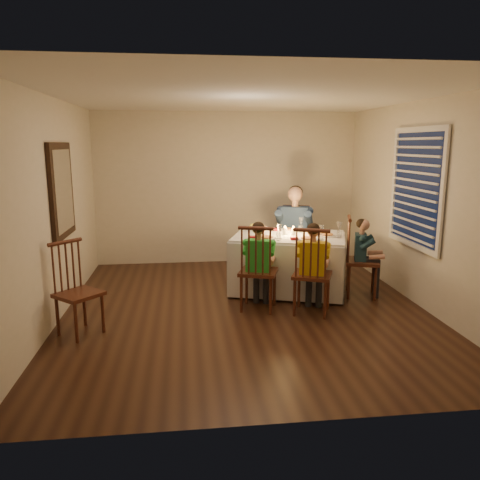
{
  "coord_description": "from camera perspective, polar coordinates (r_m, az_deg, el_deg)",
  "views": [
    {
      "loc": [
        -0.74,
        -5.59,
        2.05
      ],
      "look_at": [
        -0.05,
        0.15,
        0.87
      ],
      "focal_mm": 35.0,
      "sensor_mm": 36.0,
      "label": 1
    }
  ],
  "objects": [
    {
      "name": "chair_end",
      "position": [
        6.72,
        14.44,
        -6.55
      ],
      "size": [
        0.55,
        0.56,
        1.1
      ],
      "primitive_type": null,
      "rotation": [
        0.0,
        0.0,
        1.26
      ],
      "color": "#38180F",
      "rests_on": "ground"
    },
    {
      "name": "squash",
      "position": [
        6.96,
        1.51,
        1.65
      ],
      "size": [
        0.09,
        0.09,
        0.09
      ],
      "primitive_type": "sphere",
      "color": "yellow",
      "rests_on": "dining_table"
    },
    {
      "name": "setting_teal",
      "position": [
        6.56,
        10.5,
        0.54
      ],
      "size": [
        0.33,
        0.33,
        0.02
      ],
      "primitive_type": "cylinder",
      "rotation": [
        0.0,
        0.0,
        -0.32
      ],
      "color": "white",
      "rests_on": "dining_table"
    },
    {
      "name": "dining_table",
      "position": [
        6.62,
        5.98,
        -1.36
      ],
      "size": [
        1.81,
        1.54,
        0.78
      ],
      "rotation": [
        0.0,
        0.0,
        -0.32
      ],
      "color": "silver",
      "rests_on": "ground"
    },
    {
      "name": "orange_fruit",
      "position": [
        6.6,
        8.66,
        0.93
      ],
      "size": [
        0.08,
        0.08,
        0.08
      ],
      "primitive_type": "sphere",
      "color": "#FD5F15",
      "rests_on": "dining_table"
    },
    {
      "name": "window_blinds",
      "position": [
        6.43,
        20.57,
        5.94
      ],
      "size": [
        0.07,
        1.34,
        1.54
      ],
      "color": "black",
      "rests_on": "wall_right"
    },
    {
      "name": "child_green",
      "position": [
        6.01,
        2.22,
        -8.36
      ],
      "size": [
        0.48,
        0.46,
        1.13
      ],
      "primitive_type": null,
      "rotation": [
        0.0,
        0.0,
        2.82
      ],
      "color": "green",
      "rests_on": "ground"
    },
    {
      "name": "wall_mirror",
      "position": [
        6.1,
        -20.91,
        5.65
      ],
      "size": [
        0.06,
        0.95,
        1.15
      ],
      "color": "black",
      "rests_on": "wall_left"
    },
    {
      "name": "child_teal",
      "position": [
        6.72,
        14.44,
        -6.55
      ],
      "size": [
        0.42,
        0.44,
        1.07
      ],
      "primitive_type": null,
      "rotation": [
        0.0,
        0.0,
        1.26
      ],
      "color": "#17303A",
      "rests_on": "ground"
    },
    {
      "name": "chair_near_right",
      "position": [
        5.94,
        8.65,
        -8.75
      ],
      "size": [
        0.58,
        0.57,
        1.1
      ],
      "primitive_type": null,
      "rotation": [
        0.0,
        0.0,
        2.75
      ],
      "color": "#38180F",
      "rests_on": "ground"
    },
    {
      "name": "setting_adult",
      "position": [
        6.9,
        5.99,
        1.21
      ],
      "size": [
        0.33,
        0.33,
        0.02
      ],
      "primitive_type": "cylinder",
      "rotation": [
        0.0,
        0.0,
        -0.32
      ],
      "color": "white",
      "rests_on": "dining_table"
    },
    {
      "name": "wall_back",
      "position": [
        8.16,
        -1.59,
        6.31
      ],
      "size": [
        4.5,
        0.02,
        2.6
      ],
      "primitive_type": "cube",
      "color": "beige",
      "rests_on": "ground"
    },
    {
      "name": "chair_near_left",
      "position": [
        6.01,
        2.22,
        -8.36
      ],
      "size": [
        0.57,
        0.55,
        1.1
      ],
      "primitive_type": null,
      "rotation": [
        0.0,
        0.0,
        2.82
      ],
      "color": "#38180F",
      "rests_on": "ground"
    },
    {
      "name": "setting_yellow",
      "position": [
        6.26,
        8.27,
        0.09
      ],
      "size": [
        0.33,
        0.33,
        0.02
      ],
      "primitive_type": "cylinder",
      "rotation": [
        0.0,
        0.0,
        -0.32
      ],
      "color": "white",
      "rests_on": "dining_table"
    },
    {
      "name": "candle_left",
      "position": [
        6.57,
        5.49,
        1.05
      ],
      "size": [
        0.06,
        0.06,
        0.1
      ],
      "primitive_type": "cylinder",
      "color": "white",
      "rests_on": "dining_table"
    },
    {
      "name": "ground",
      "position": [
        6.0,
        0.67,
        -8.39
      ],
      "size": [
        5.0,
        5.0,
        0.0
      ],
      "primitive_type": "plane",
      "color": "black",
      "rests_on": "ground"
    },
    {
      "name": "ceiling",
      "position": [
        5.67,
        0.74,
        17.14
      ],
      "size": [
        5.0,
        5.0,
        0.0
      ],
      "primitive_type": "plane",
      "color": "white",
      "rests_on": "wall_back"
    },
    {
      "name": "adult",
      "position": [
        7.58,
        6.51,
        -4.2
      ],
      "size": [
        0.7,
        0.67,
        1.42
      ],
      "primitive_type": null,
      "rotation": [
        0.0,
        0.0,
        -0.37
      ],
      "color": "navy",
      "rests_on": "ground"
    },
    {
      "name": "candle_right",
      "position": [
        6.56,
        6.52,
        1.01
      ],
      "size": [
        0.06,
        0.06,
        0.1
      ],
      "primitive_type": "cylinder",
      "color": "white",
      "rests_on": "dining_table"
    },
    {
      "name": "child_yellow",
      "position": [
        5.94,
        8.65,
        -8.75
      ],
      "size": [
        0.5,
        0.48,
        1.13
      ],
      "primitive_type": null,
      "rotation": [
        0.0,
        0.0,
        2.75
      ],
      "color": "gold",
      "rests_on": "ground"
    },
    {
      "name": "chair_extra",
      "position": [
        5.54,
        -18.73,
        -10.79
      ],
      "size": [
        0.59,
        0.59,
        1.04
      ],
      "primitive_type": null,
      "rotation": [
        0.0,
        0.0,
        0.83
      ],
      "color": "#38180F",
      "rests_on": "ground"
    },
    {
      "name": "chair_adult",
      "position": [
        7.58,
        6.51,
        -4.2
      ],
      "size": [
        0.58,
        0.56,
        1.1
      ],
      "primitive_type": null,
      "rotation": [
        0.0,
        0.0,
        -0.37
      ],
      "color": "#38180F",
      "rests_on": "ground"
    },
    {
      "name": "wall_left",
      "position": [
        5.84,
        -21.78,
        3.37
      ],
      "size": [
        0.02,
        5.0,
        2.6
      ],
      "primitive_type": "cube",
      "color": "beige",
      "rests_on": "ground"
    },
    {
      "name": "wall_right",
      "position": [
        6.39,
        21.21,
        4.05
      ],
      "size": [
        0.02,
        5.0,
        2.6
      ],
      "primitive_type": "cube",
      "color": "beige",
      "rests_on": "ground"
    },
    {
      "name": "serving_bowl",
      "position": [
        6.88,
        2.46,
        1.38
      ],
      "size": [
        0.31,
        0.31,
        0.06
      ],
      "primitive_type": "imported",
      "rotation": [
        0.0,
        0.0,
        -0.74
      ],
      "color": "white",
      "rests_on": "dining_table"
    },
    {
      "name": "setting_green",
      "position": [
        6.28,
        3.22,
        0.22
      ],
      "size": [
        0.33,
        0.33,
        0.02
      ],
      "primitive_type": "cylinder",
      "rotation": [
        0.0,
        0.0,
        -0.32
      ],
      "color": "white",
      "rests_on": "dining_table"
    }
  ]
}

